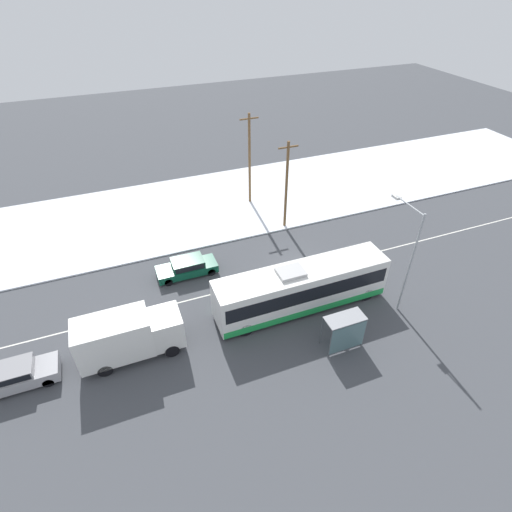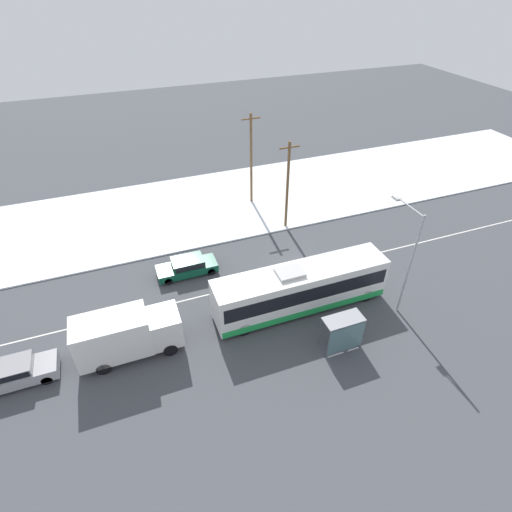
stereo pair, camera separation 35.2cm
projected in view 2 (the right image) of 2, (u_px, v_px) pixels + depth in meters
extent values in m
plane|color=#424449|center=(300.00, 272.00, 31.88)|extent=(120.00, 120.00, 0.00)
cube|color=silver|center=(247.00, 198.00, 41.49)|extent=(80.00, 13.79, 0.12)
cube|color=silver|center=(300.00, 272.00, 31.88)|extent=(60.00, 0.12, 0.00)
cube|color=white|center=(301.00, 288.00, 27.70)|extent=(12.40, 2.55, 3.02)
cube|color=black|center=(301.00, 284.00, 27.48)|extent=(11.90, 2.57, 1.15)
cube|color=green|center=(300.00, 301.00, 28.44)|extent=(12.27, 2.57, 0.54)
cube|color=#B2B2B2|center=(290.00, 273.00, 26.45)|extent=(1.80, 1.40, 0.24)
cylinder|color=black|center=(366.00, 295.00, 28.96)|extent=(1.00, 0.28, 1.00)
cylinder|color=black|center=(350.00, 277.00, 30.66)|extent=(1.00, 0.28, 1.00)
cylinder|color=black|center=(244.00, 329.00, 26.34)|extent=(1.00, 0.28, 1.00)
cylinder|color=black|center=(233.00, 307.00, 28.03)|extent=(1.00, 0.28, 1.00)
cube|color=silver|center=(112.00, 336.00, 24.07)|extent=(4.40, 2.30, 2.72)
cube|color=silver|center=(165.00, 326.00, 25.13)|extent=(1.90, 2.19, 2.12)
cube|color=black|center=(179.00, 318.00, 25.13)|extent=(0.06, 1.96, 0.93)
cylinder|color=black|center=(170.00, 350.00, 25.03)|extent=(0.90, 0.26, 0.90)
cylinder|color=black|center=(165.00, 327.00, 26.56)|extent=(0.90, 0.26, 0.90)
cylinder|color=black|center=(103.00, 368.00, 23.90)|extent=(0.90, 0.26, 0.90)
cylinder|color=black|center=(101.00, 343.00, 25.43)|extent=(0.90, 0.26, 0.90)
cube|color=#0F4733|center=(187.00, 268.00, 31.42)|extent=(4.69, 1.80, 0.61)
cube|color=#0D3C2B|center=(188.00, 262.00, 31.10)|extent=(2.44, 1.66, 0.55)
cube|color=black|center=(188.00, 262.00, 31.10)|extent=(2.24, 1.69, 0.44)
cylinder|color=black|center=(168.00, 281.00, 30.50)|extent=(0.64, 0.22, 0.64)
cylinder|color=black|center=(165.00, 269.00, 31.68)|extent=(0.64, 0.22, 0.64)
cylinder|color=black|center=(211.00, 271.00, 31.44)|extent=(0.64, 0.22, 0.64)
cylinder|color=black|center=(206.00, 260.00, 32.63)|extent=(0.64, 0.22, 0.64)
cube|color=#9E9EA3|center=(15.00, 374.00, 23.37)|extent=(4.71, 1.80, 0.75)
cube|color=gray|center=(9.00, 368.00, 22.96)|extent=(2.45, 1.66, 0.52)
cube|color=black|center=(9.00, 368.00, 22.95)|extent=(2.25, 1.69, 0.41)
cylinder|color=black|center=(47.00, 380.00, 23.41)|extent=(0.64, 0.22, 0.64)
cylinder|color=black|center=(48.00, 359.00, 24.59)|extent=(0.64, 0.22, 0.64)
cylinder|color=#23232D|center=(335.00, 332.00, 26.36)|extent=(0.11, 0.11, 0.71)
cylinder|color=#23232D|center=(338.00, 331.00, 26.42)|extent=(0.11, 0.11, 0.71)
cube|color=#19478C|center=(338.00, 324.00, 25.99)|extent=(0.37, 0.20, 0.59)
sphere|color=tan|center=(338.00, 320.00, 25.74)|extent=(0.25, 0.25, 0.25)
cylinder|color=#19478C|center=(334.00, 326.00, 25.95)|extent=(0.09, 0.09, 0.56)
cylinder|color=#19478C|center=(341.00, 324.00, 26.08)|extent=(0.09, 0.09, 0.56)
cube|color=gray|center=(344.00, 319.00, 24.49)|extent=(2.53, 1.20, 0.06)
cube|color=slate|center=(346.00, 339.00, 24.76)|extent=(2.43, 0.04, 2.16)
cylinder|color=#474C51|center=(320.00, 331.00, 25.29)|extent=(0.08, 0.08, 2.34)
cylinder|color=#474C51|center=(353.00, 321.00, 25.98)|extent=(0.08, 0.08, 2.34)
cylinder|color=#474C51|center=(328.00, 344.00, 24.45)|extent=(0.08, 0.08, 2.34)
cylinder|color=#474C51|center=(363.00, 334.00, 25.14)|extent=(0.08, 0.08, 2.34)
cylinder|color=#9EA3A8|center=(410.00, 267.00, 26.09)|extent=(0.14, 0.14, 7.89)
cylinder|color=#9EA3A8|center=(410.00, 207.00, 24.81)|extent=(0.10, 2.68, 0.10)
cube|color=silver|center=(397.00, 198.00, 25.85)|extent=(0.36, 0.60, 0.16)
cylinder|color=brown|center=(287.00, 187.00, 34.79)|extent=(0.24, 0.24, 8.19)
cube|color=brown|center=(290.00, 147.00, 32.63)|extent=(1.80, 0.12, 0.12)
cylinder|color=brown|center=(251.00, 161.00, 38.25)|extent=(0.24, 0.24, 9.02)
cube|color=brown|center=(251.00, 119.00, 35.83)|extent=(1.80, 0.12, 0.12)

